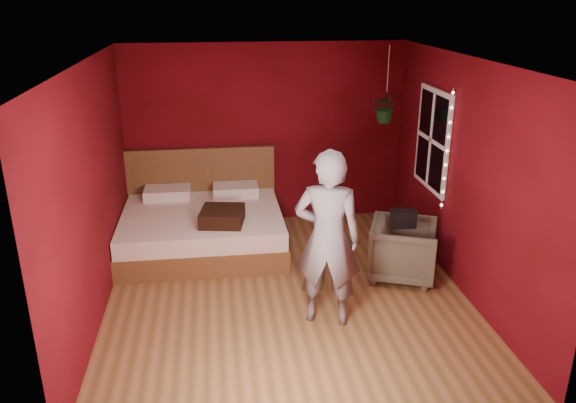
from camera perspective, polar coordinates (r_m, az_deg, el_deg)
The scene contains 10 objects.
floor at distance 6.54m, azimuth -0.17°, elevation -9.13°, with size 4.50×4.50×0.00m, color #94623B.
room_walls at distance 5.89m, azimuth -0.18°, elevation 5.20°, with size 4.04×4.54×2.62m.
window at distance 7.29m, azimuth 14.45°, elevation 6.09°, with size 0.05×0.97×1.27m.
fairy_lights at distance 6.81m, azimuth 15.86°, elevation 4.96°, with size 0.04×0.04×1.45m.
bed at distance 7.63m, azimuth -8.67°, elevation -2.34°, with size 2.11×1.79×1.16m.
person at distance 5.62m, azimuth 4.05°, elevation -3.80°, with size 0.68×0.44×1.86m, color slate.
armchair at distance 6.85m, azimuth 11.62°, elevation -4.85°, with size 0.75×0.77×0.70m, color #5F5F4B.
handbag at distance 6.55m, azimuth 11.62°, elevation -1.70°, with size 0.29×0.14×0.21m, color black.
throw_pillow at distance 7.03m, azimuth -6.69°, elevation -1.49°, with size 0.52×0.52×0.18m, color black.
hanging_plant at distance 7.69m, azimuth 9.92°, elevation 9.42°, with size 0.45×0.41×1.01m.
Camera 1 is at (-0.75, -5.63, 3.24)m, focal length 35.00 mm.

